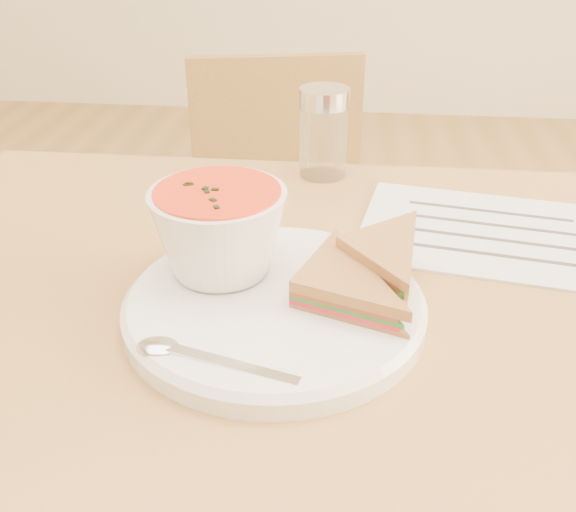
% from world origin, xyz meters
% --- Properties ---
extents(chair_far, '(0.42, 0.42, 0.80)m').
position_xyz_m(chair_far, '(-0.12, 0.63, 0.40)').
color(chair_far, brown).
rests_on(chair_far, floor).
extents(plate, '(0.35, 0.35, 0.02)m').
position_xyz_m(plate, '(-0.06, -0.02, 0.76)').
color(plate, white).
rests_on(plate, dining_table).
extents(soup_bowl, '(0.14, 0.14, 0.09)m').
position_xyz_m(soup_bowl, '(-0.11, 0.02, 0.81)').
color(soup_bowl, white).
rests_on(soup_bowl, plate).
extents(sandwich_half_a, '(0.14, 0.14, 0.03)m').
position_xyz_m(sandwich_half_a, '(-0.04, -0.04, 0.78)').
color(sandwich_half_a, '#A36239').
rests_on(sandwich_half_a, plate).
extents(sandwich_half_b, '(0.14, 0.14, 0.03)m').
position_xyz_m(sandwich_half_b, '(-0.00, 0.03, 0.79)').
color(sandwich_half_b, '#A36239').
rests_on(sandwich_half_b, plate).
extents(spoon, '(0.18, 0.08, 0.01)m').
position_xyz_m(spoon, '(-0.09, -0.12, 0.77)').
color(spoon, silver).
rests_on(spoon, plate).
extents(paper_menu, '(0.31, 0.25, 0.00)m').
position_xyz_m(paper_menu, '(0.16, 0.16, 0.75)').
color(paper_menu, white).
rests_on(paper_menu, dining_table).
extents(condiment_shaker, '(0.08, 0.08, 0.12)m').
position_xyz_m(condiment_shaker, '(-0.03, 0.31, 0.81)').
color(condiment_shaker, silver).
rests_on(condiment_shaker, dining_table).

